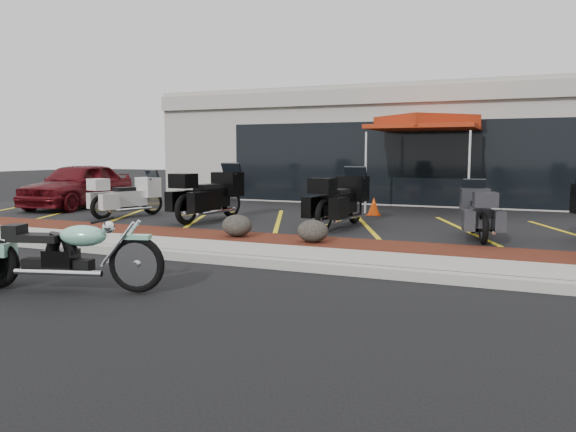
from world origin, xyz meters
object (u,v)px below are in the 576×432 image
at_px(hero_cruiser, 136,256).
at_px(traffic_cone, 374,206).
at_px(parked_car, 78,185).
at_px(touring_white, 152,192).
at_px(popup_canopy, 425,125).

height_order(hero_cruiser, traffic_cone, hero_cruiser).
relative_size(parked_car, traffic_cone, 8.51).
distance_m(hero_cruiser, traffic_cone, 8.94).
distance_m(touring_white, traffic_cone, 5.98).
relative_size(touring_white, traffic_cone, 4.40).
relative_size(hero_cruiser, popup_canopy, 0.75).
bearing_deg(touring_white, parked_car, 94.91).
bearing_deg(parked_car, traffic_cone, 3.05).
bearing_deg(touring_white, hero_cruiser, -126.95).
bearing_deg(touring_white, traffic_cone, -50.47).
distance_m(hero_cruiser, parked_car, 10.96).
xyz_separation_m(hero_cruiser, traffic_cone, (0.84, 8.90, -0.11)).
relative_size(parked_car, popup_canopy, 1.08).
bearing_deg(parked_car, touring_white, -19.18).
bearing_deg(touring_white, popup_canopy, -40.87).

